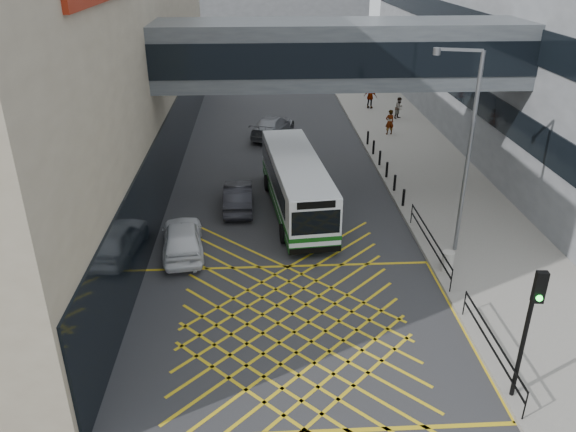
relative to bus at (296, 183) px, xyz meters
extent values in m
plane|color=#333335|center=(-0.73, -10.09, -1.50)|extent=(120.00, 120.00, 0.00)
cube|color=black|center=(-6.69, 5.91, 0.50)|extent=(0.10, 41.50, 4.00)
cube|color=black|center=(11.23, 13.91, 2.50)|extent=(0.10, 43.50, 1.60)
cube|color=black|center=(11.23, 13.91, 6.50)|extent=(0.10, 43.50, 1.60)
cube|color=#4B5055|center=(2.27, 1.91, 6.00)|extent=(20.00, 4.00, 3.00)
cube|color=black|center=(2.27, -0.11, 6.00)|extent=(19.50, 0.06, 1.60)
cube|color=black|center=(2.27, 3.93, 6.00)|extent=(19.50, 0.06, 1.60)
cube|color=gray|center=(8.27, 4.91, -1.42)|extent=(6.00, 54.00, 0.16)
cube|color=gold|center=(-0.73, -10.09, -1.50)|extent=(12.00, 9.00, 0.01)
cube|color=white|center=(0.01, -0.10, 0.03)|extent=(3.21, 10.10, 2.44)
cube|color=#0F4F11|center=(0.01, -0.10, -1.04)|extent=(3.25, 10.14, 0.31)
cube|color=#0F4F11|center=(0.01, -0.10, -0.56)|extent=(3.27, 10.15, 0.20)
cube|color=black|center=(-0.04, 0.44, 0.35)|extent=(3.14, 8.85, 0.95)
cube|color=black|center=(0.49, -5.03, 0.26)|extent=(2.07, 0.27, 1.08)
cube|color=black|center=(0.49, -5.05, 1.07)|extent=(1.62, 0.21, 0.32)
cube|color=white|center=(0.01, -0.10, 1.26)|extent=(3.19, 10.01, 0.09)
cube|color=black|center=(0.49, -5.05, -1.05)|extent=(2.26, 0.31, 0.27)
cube|color=black|center=(-0.47, 4.84, -1.05)|extent=(2.26, 0.31, 0.27)
cylinder|color=black|center=(-0.81, -3.45, -1.05)|extent=(0.34, 0.92, 0.90)
cylinder|color=black|center=(1.46, -3.23, -1.05)|extent=(0.34, 0.92, 0.90)
cylinder|color=black|center=(-1.40, 2.66, -1.05)|extent=(0.34, 0.92, 0.90)
cylinder|color=black|center=(0.86, 2.88, -1.05)|extent=(0.34, 0.92, 0.90)
imported|color=white|center=(-5.23, -4.15, -0.76)|extent=(2.48, 4.89, 1.49)
imported|color=black|center=(-2.93, 0.38, -0.83)|extent=(1.74, 4.34, 1.35)
imported|color=gray|center=(-0.81, 12.53, -0.73)|extent=(3.68, 5.42, 1.56)
cylinder|color=black|center=(5.52, -13.62, 0.51)|extent=(0.14, 0.14, 3.70)
cube|color=black|center=(5.49, -13.86, 2.58)|extent=(0.32, 0.23, 0.93)
sphere|color=#19E533|center=(5.48, -13.97, 2.30)|extent=(0.19, 0.19, 0.17)
cylinder|color=slate|center=(6.69, -4.79, 2.91)|extent=(0.21, 0.21, 8.51)
cube|color=slate|center=(5.87, -4.56, 7.16)|extent=(1.67, 0.55, 0.11)
cylinder|color=slate|center=(5.05, -4.34, 7.08)|extent=(0.37, 0.37, 0.27)
cylinder|color=#ADA89E|center=(5.77, -6.54, -0.91)|extent=(0.50, 0.50, 0.86)
cube|color=black|center=(5.42, -12.09, -0.39)|extent=(0.05, 5.00, 0.05)
cube|color=black|center=(5.42, -12.09, -0.79)|extent=(0.05, 5.00, 0.05)
cube|color=black|center=(5.42, -5.09, -0.39)|extent=(0.05, 6.00, 0.05)
cube|color=black|center=(5.42, -5.09, -0.79)|extent=(0.05, 6.00, 0.05)
cylinder|color=black|center=(5.42, -14.59, -0.84)|extent=(0.04, 0.04, 1.00)
cylinder|color=black|center=(5.42, -9.59, -0.84)|extent=(0.04, 0.04, 1.00)
cylinder|color=black|center=(5.42, -8.09, -0.84)|extent=(0.04, 0.04, 1.00)
cylinder|color=black|center=(5.42, -2.09, -0.84)|extent=(0.04, 0.04, 1.00)
cylinder|color=black|center=(5.52, -0.09, -0.89)|extent=(0.14, 0.14, 0.90)
cylinder|color=black|center=(5.52, 1.91, -0.89)|extent=(0.14, 0.14, 0.90)
cylinder|color=black|center=(5.52, 3.91, -0.89)|extent=(0.14, 0.14, 0.90)
cylinder|color=black|center=(5.52, 5.91, -0.89)|extent=(0.14, 0.14, 0.90)
cylinder|color=black|center=(5.52, 7.91, -0.89)|extent=(0.14, 0.14, 0.90)
cylinder|color=black|center=(5.52, 9.91, -0.89)|extent=(0.14, 0.14, 0.90)
imported|color=gray|center=(7.44, 12.06, -0.47)|extent=(0.79, 0.64, 1.75)
imported|color=gray|center=(9.08, 16.11, -0.53)|extent=(0.89, 0.88, 1.62)
imported|color=gray|center=(7.41, 19.19, -0.41)|extent=(1.23, 1.03, 1.88)
camera|label=1|loc=(-1.82, -25.98, 10.65)|focal=35.00mm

